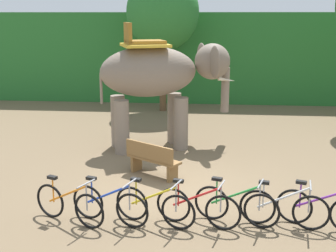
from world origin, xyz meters
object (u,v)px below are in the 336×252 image
wooden_bench (152,158)px  bike_orange (69,204)px  tree_far_left (163,13)px  bike_yellow (154,206)px  bike_white (284,208)px  bike_blue (109,205)px  bike_red (198,207)px  bike_green (236,205)px  bike_purple (321,210)px  elephant (160,76)px

wooden_bench → bike_orange: bearing=-115.6°
tree_far_left → bike_yellow: (0.93, -10.63, -3.67)m
bike_yellow → bike_white: bearing=3.0°
bike_blue → bike_red: size_ratio=0.98×
bike_orange → bike_green: 3.27m
tree_far_left → bike_purple: 11.85m
bike_white → wooden_bench: size_ratio=1.14×
bike_red → bike_purple: (2.35, 0.11, 0.00)m
bike_white → elephant: bearing=119.9°
elephant → bike_blue: size_ratio=2.58×
elephant → bike_yellow: 5.60m
bike_yellow → bike_green: 1.59m
tree_far_left → bike_yellow: 11.29m
elephant → bike_red: elephant is taller
elephant → bike_green: bearing=-68.0°
elephant → bike_purple: (3.66, -5.14, -1.82)m
bike_orange → bike_green: same height
tree_far_left → bike_purple: bearing=-68.6°
bike_yellow → wooden_bench: (-0.38, 2.64, 0.09)m
bike_yellow → bike_white: same height
tree_far_left → bike_purple: size_ratio=3.48×
bike_blue → bike_green: same height
tree_far_left → bike_purple: (4.12, -10.49, -3.67)m
bike_white → bike_purple: bearing=0.8°
bike_red → wooden_bench: (-1.22, 2.61, 0.09)m
bike_red → bike_yellow: bearing=-177.8°
wooden_bench → tree_far_left: bearing=93.9°
elephant → bike_red: size_ratio=2.54×
wooden_bench → bike_yellow: bearing=-81.8°
elephant → bike_orange: size_ratio=2.67×
bike_blue → elephant: bearing=85.5°
bike_white → bike_orange: bearing=-177.2°
tree_far_left → bike_red: bearing=-80.5°
bike_blue → bike_green: bearing=4.6°
bike_orange → bike_red: same height
tree_far_left → bike_blue: bearing=-89.8°
bike_green → elephant: bearing=112.0°
bike_white → bike_purple: (0.70, 0.01, 0.00)m
bike_orange → bike_purple: (4.86, 0.21, 0.00)m
bike_red → bike_white: 1.66m
bike_orange → bike_white: bearing=2.8°
bike_yellow → bike_white: size_ratio=0.97×
bike_orange → bike_green: size_ratio=0.96×
bike_purple → elephant: bearing=125.4°
bike_yellow → bike_purple: (3.18, 0.14, 0.00)m
bike_yellow → wooden_bench: 2.67m
bike_yellow → bike_green: same height
bike_yellow → bike_green: size_ratio=0.99×
elephant → bike_purple: bearing=-54.6°
bike_red → bike_orange: bearing=-177.7°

